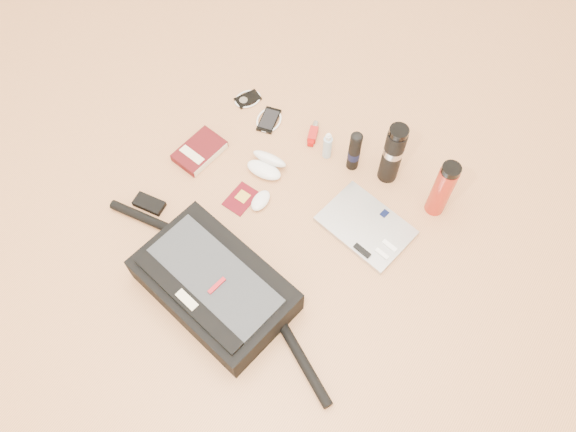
# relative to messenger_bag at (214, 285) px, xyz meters

# --- Properties ---
(ground) EXTENTS (4.00, 4.00, 0.00)m
(ground) POSITION_rel_messenger_bag_xyz_m (0.01, 0.29, -0.07)
(ground) COLOR tan
(ground) RESTS_ON ground
(messenger_bag) EXTENTS (1.04, 0.39, 0.15)m
(messenger_bag) POSITION_rel_messenger_bag_xyz_m (0.00, 0.00, 0.00)
(messenger_bag) COLOR black
(messenger_bag) RESTS_ON ground
(laptop) EXTENTS (0.35, 0.27, 0.03)m
(laptop) POSITION_rel_messenger_bag_xyz_m (0.30, 0.50, -0.06)
(laptop) COLOR #ADADB0
(laptop) RESTS_ON ground
(book) EXTENTS (0.15, 0.20, 0.04)m
(book) POSITION_rel_messenger_bag_xyz_m (-0.40, 0.42, -0.05)
(book) COLOR #470B0F
(book) RESTS_ON ground
(passport) EXTENTS (0.09, 0.13, 0.01)m
(passport) POSITION_rel_messenger_bag_xyz_m (-0.15, 0.35, -0.06)
(passport) COLOR #540710
(passport) RESTS_ON ground
(mouse) EXTENTS (0.06, 0.10, 0.03)m
(mouse) POSITION_rel_messenger_bag_xyz_m (-0.08, 0.37, -0.05)
(mouse) COLOR white
(mouse) RESTS_ON ground
(sunglasses_case) EXTENTS (0.15, 0.13, 0.08)m
(sunglasses_case) POSITION_rel_messenger_bag_xyz_m (-0.14, 0.51, -0.04)
(sunglasses_case) COLOR white
(sunglasses_case) RESTS_ON ground
(ipod) EXTENTS (0.12, 0.12, 0.01)m
(ipod) POSITION_rel_messenger_bag_xyz_m (-0.40, 0.74, -0.06)
(ipod) COLOR black
(ipod) RESTS_ON ground
(phone) EXTENTS (0.12, 0.14, 0.01)m
(phone) POSITION_rel_messenger_bag_xyz_m (-0.27, 0.70, -0.06)
(phone) COLOR black
(phone) RESTS_ON ground
(inhaler) EXTENTS (0.06, 0.11, 0.03)m
(inhaler) POSITION_rel_messenger_bag_xyz_m (-0.08, 0.74, -0.05)
(inhaler) COLOR #AD1917
(inhaler) RESTS_ON ground
(spray_bottle) EXTENTS (0.04, 0.04, 0.13)m
(spray_bottle) POSITION_rel_messenger_bag_xyz_m (0.01, 0.69, -0.01)
(spray_bottle) COLOR #A2C1D7
(spray_bottle) RESTS_ON ground
(aerosol_can) EXTENTS (0.06, 0.06, 0.19)m
(aerosol_can) POSITION_rel_messenger_bag_xyz_m (0.12, 0.70, 0.03)
(aerosol_can) COLOR black
(aerosol_can) RESTS_ON ground
(thermos_black) EXTENTS (0.08, 0.08, 0.28)m
(thermos_black) POSITION_rel_messenger_bag_xyz_m (0.25, 0.74, 0.08)
(thermos_black) COLOR black
(thermos_black) RESTS_ON ground
(thermos_red) EXTENTS (0.09, 0.09, 0.27)m
(thermos_red) POSITION_rel_messenger_bag_xyz_m (0.47, 0.71, 0.07)
(thermos_red) COLOR #AA2619
(thermos_red) RESTS_ON ground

